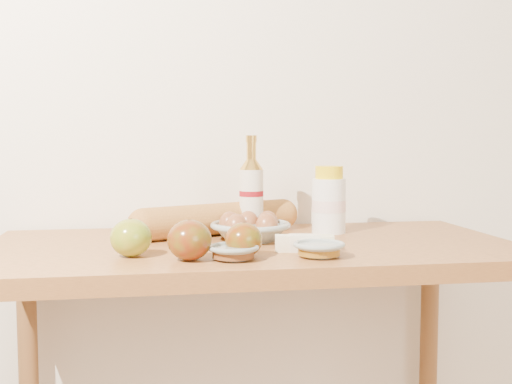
{
  "coord_description": "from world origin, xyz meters",
  "views": [
    {
      "loc": [
        -0.24,
        -0.26,
        1.14
      ],
      "look_at": [
        0.0,
        1.15,
        1.02
      ],
      "focal_mm": 45.0,
      "sensor_mm": 36.0,
      "label": 1
    }
  ],
  "objects_px": {
    "cream_bottle": "(329,202)",
    "egg_bowl": "(250,229)",
    "baguette": "(218,219)",
    "table": "(254,296)",
    "bourbon_bottle": "(251,194)"
  },
  "relations": [
    {
      "from": "table",
      "to": "cream_bottle",
      "type": "xyz_separation_m",
      "value": [
        0.21,
        0.13,
        0.2
      ]
    },
    {
      "from": "bourbon_bottle",
      "to": "table",
      "type": "bearing_deg",
      "value": -109.97
    },
    {
      "from": "egg_bowl",
      "to": "cream_bottle",
      "type": "bearing_deg",
      "value": 22.04
    },
    {
      "from": "cream_bottle",
      "to": "baguette",
      "type": "bearing_deg",
      "value": 172.86
    },
    {
      "from": "bourbon_bottle",
      "to": "cream_bottle",
      "type": "height_order",
      "value": "bourbon_bottle"
    },
    {
      "from": "cream_bottle",
      "to": "baguette",
      "type": "xyz_separation_m",
      "value": [
        -0.28,
        0.01,
        -0.04
      ]
    },
    {
      "from": "cream_bottle",
      "to": "egg_bowl",
      "type": "height_order",
      "value": "cream_bottle"
    },
    {
      "from": "table",
      "to": "egg_bowl",
      "type": "distance_m",
      "value": 0.16
    },
    {
      "from": "cream_bottle",
      "to": "baguette",
      "type": "relative_size",
      "value": 0.36
    },
    {
      "from": "table",
      "to": "bourbon_bottle",
      "type": "relative_size",
      "value": 4.86
    },
    {
      "from": "bourbon_bottle",
      "to": "baguette",
      "type": "bearing_deg",
      "value": 168.0
    },
    {
      "from": "bourbon_bottle",
      "to": "egg_bowl",
      "type": "bearing_deg",
      "value": -113.8
    },
    {
      "from": "bourbon_bottle",
      "to": "cream_bottle",
      "type": "relative_size",
      "value": 1.46
    },
    {
      "from": "egg_bowl",
      "to": "baguette",
      "type": "relative_size",
      "value": 0.41
    },
    {
      "from": "table",
      "to": "bourbon_bottle",
      "type": "height_order",
      "value": "bourbon_bottle"
    }
  ]
}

